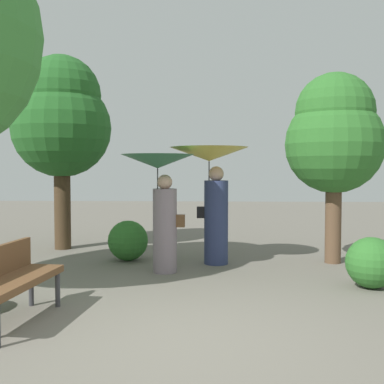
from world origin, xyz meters
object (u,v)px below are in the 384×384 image
at_px(person_left, 161,189).
at_px(tree_near_right, 334,135).
at_px(tree_near_left, 61,118).
at_px(person_right, 212,179).
at_px(park_bench, 9,277).

relative_size(person_left, tree_near_right, 0.57).
bearing_deg(tree_near_right, tree_near_left, 166.83).
bearing_deg(person_right, tree_near_right, -82.92).
height_order(person_left, person_right, person_right).
bearing_deg(person_right, park_bench, 149.44).
relative_size(person_right, tree_near_left, 0.51).
distance_m(person_left, person_right, 1.10).
relative_size(person_right, tree_near_right, 0.61).
bearing_deg(tree_near_left, person_left, -42.86).
relative_size(park_bench, tree_near_left, 0.38).
height_order(person_right, park_bench, person_right).
xyz_separation_m(park_bench, tree_near_right, (4.32, 3.54, 1.76)).
bearing_deg(tree_near_right, person_left, -163.02).
height_order(park_bench, tree_near_right, tree_near_right).
relative_size(person_right, park_bench, 1.33).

